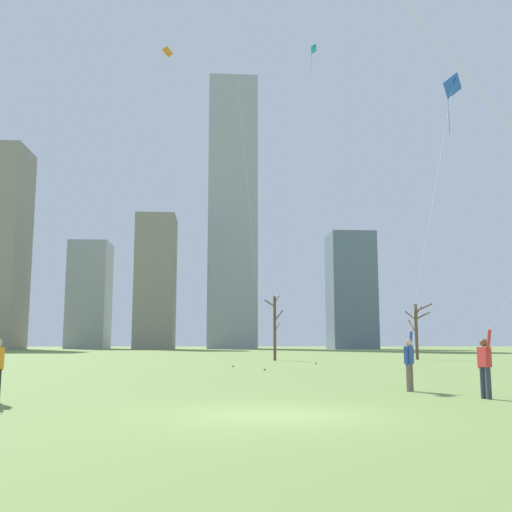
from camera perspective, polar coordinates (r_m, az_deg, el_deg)
ground_plane at (r=13.08m, az=1.76°, el=-14.93°), size 400.00×400.00×0.00m
kite_flyer_midfield_left_blue at (r=20.57m, az=15.27°, el=-4.35°), size 4.46×5.03×12.77m
distant_kite_low_near_trees_teal at (r=48.77m, az=5.56°, el=16.29°), size 0.92×2.85×25.06m
distant_kite_drifting_left_orange at (r=37.89m, az=-7.45°, el=14.34°), size 4.57×3.42×19.44m
bare_tree_rightmost at (r=50.52m, az=1.82°, el=-6.67°), size 1.45×2.01×5.56m
bare_tree_far_right_edge at (r=55.01m, az=15.13°, el=-6.65°), size 2.64×2.49×4.96m
skyline_squat_block at (r=145.39m, az=-2.28°, el=4.20°), size 11.64×11.91×65.64m
skyline_short_annex at (r=130.56m, az=-9.57°, el=-2.48°), size 8.24×10.48×28.75m
skyline_slender_spire at (r=147.29m, az=-15.63°, el=-3.64°), size 8.96×10.57×25.15m
skyline_wide_slab at (r=133.60m, az=9.07°, el=-3.32°), size 9.64×10.35×25.48m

